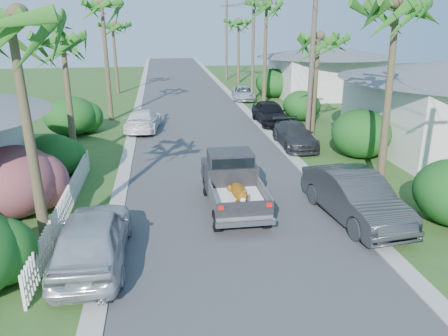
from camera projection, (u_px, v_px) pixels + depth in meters
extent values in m
plane|color=#32531F|center=(261.00, 290.00, 11.68)|extent=(120.00, 120.00, 0.00)
cube|color=#38383A|center=(191.00, 109.00, 35.09)|extent=(8.00, 100.00, 0.02)
cube|color=#A5A39E|center=(137.00, 111.00, 34.49)|extent=(0.60, 100.00, 0.06)
cube|color=#A5A39E|center=(244.00, 108.00, 35.68)|extent=(0.60, 100.00, 0.06)
cylinder|color=black|center=(217.00, 221.00, 14.82)|extent=(0.28, 0.76, 0.76)
cylinder|color=black|center=(266.00, 217.00, 15.06)|extent=(0.28, 0.76, 0.76)
cylinder|color=black|center=(207.00, 186.00, 17.87)|extent=(0.28, 0.76, 0.76)
cylinder|color=black|center=(248.00, 184.00, 18.10)|extent=(0.28, 0.76, 0.76)
cube|color=slate|center=(239.00, 205.00, 15.47)|extent=(1.90, 2.40, 0.24)
cube|color=slate|center=(213.00, 197.00, 15.22)|extent=(0.06, 2.40, 0.55)
cube|color=slate|center=(264.00, 194.00, 15.48)|extent=(0.06, 2.40, 0.55)
cube|color=black|center=(245.00, 209.00, 14.26)|extent=(1.92, 0.08, 0.52)
cube|color=silver|center=(246.00, 223.00, 14.25)|extent=(1.98, 0.18, 0.18)
cube|color=red|center=(221.00, 208.00, 14.07)|extent=(0.18, 0.05, 0.14)
cube|color=red|center=(269.00, 205.00, 14.29)|extent=(0.18, 0.05, 0.14)
cube|color=black|center=(230.00, 176.00, 17.07)|extent=(1.94, 1.65, 1.10)
cube|color=black|center=(230.00, 158.00, 16.83)|extent=(1.70, 1.35, 0.55)
cube|color=black|center=(233.00, 164.00, 16.21)|extent=(1.60, 0.05, 0.45)
cube|color=black|center=(226.00, 169.00, 18.29)|extent=(1.94, 1.20, 0.80)
cube|color=white|center=(239.00, 200.00, 15.41)|extent=(1.70, 2.10, 0.16)
ellipsoid|color=orange|center=(238.00, 191.00, 15.41)|extent=(0.48, 1.25, 0.43)
sphere|color=orange|center=(242.00, 197.00, 14.68)|extent=(0.40, 0.40, 0.40)
ellipsoid|color=white|center=(238.00, 194.00, 15.44)|extent=(0.32, 0.86, 0.18)
imported|color=#2C2E31|center=(355.00, 197.00, 15.55)|extent=(2.41, 5.40, 1.72)
imported|color=#2B2D30|center=(295.00, 135.00, 24.67)|extent=(1.90, 4.52, 1.30)
imported|color=black|center=(270.00, 113.00, 30.03)|extent=(1.95, 4.61, 1.56)
imported|color=silver|center=(244.00, 93.00, 39.19)|extent=(2.42, 4.44, 1.18)
imported|color=silver|center=(93.00, 238.00, 12.69)|extent=(2.03, 4.97, 1.69)
imported|color=white|center=(143.00, 120.00, 28.27)|extent=(2.52, 5.03, 1.40)
cone|color=brown|center=(30.00, 143.00, 12.51)|extent=(0.36, 0.71, 7.01)
cone|color=brown|center=(69.00, 102.00, 20.98)|extent=(0.36, 0.61, 6.21)
cone|color=brown|center=(107.00, 63.00, 30.17)|extent=(0.36, 0.36, 8.00)
cone|color=brown|center=(115.00, 60.00, 41.58)|extent=(0.36, 0.75, 6.51)
cone|color=brown|center=(388.00, 104.00, 16.96)|extent=(0.36, 0.73, 7.51)
cone|color=brown|center=(315.00, 89.00, 25.67)|extent=(0.36, 0.54, 6.01)
cone|color=brown|center=(265.00, 55.00, 35.56)|extent=(0.36, 0.36, 8.20)
cone|color=brown|center=(238.00, 52.00, 48.94)|extent=(0.36, 0.63, 6.81)
ellipsoid|color=#C51C65|center=(15.00, 181.00, 15.81)|extent=(3.00, 3.30, 2.60)
ellipsoid|color=#183F12|center=(52.00, 156.00, 19.70)|extent=(2.40, 2.64, 2.00)
ellipsoid|color=#183F12|center=(71.00, 116.00, 27.05)|extent=(3.20, 3.52, 2.40)
ellipsoid|color=#183F12|center=(361.00, 134.00, 22.65)|extent=(3.00, 3.30, 2.50)
ellipsoid|color=#183F12|center=(301.00, 106.00, 31.10)|extent=(2.60, 2.86, 2.10)
ellipsoid|color=#183F12|center=(273.00, 83.00, 40.46)|extent=(3.20, 3.52, 2.60)
cube|color=white|center=(66.00, 204.00, 15.84)|extent=(0.10, 11.00, 1.00)
cube|color=silver|center=(443.00, 114.00, 24.09)|extent=(8.00, 9.00, 3.80)
cube|color=silver|center=(325.00, 76.00, 40.99)|extent=(9.00, 8.00, 3.60)
cone|color=#595B60|center=(327.00, 51.00, 40.25)|extent=(6.48, 6.48, 1.00)
cylinder|color=brown|center=(312.00, 66.00, 23.18)|extent=(0.26, 0.26, 9.00)
cylinder|color=brown|center=(253.00, 49.00, 37.23)|extent=(0.26, 0.26, 9.00)
cube|color=brown|center=(254.00, 0.00, 35.97)|extent=(1.60, 0.10, 0.10)
cylinder|color=brown|center=(227.00, 41.00, 51.27)|extent=(0.26, 0.26, 9.00)
cube|color=brown|center=(227.00, 6.00, 50.02)|extent=(1.60, 0.10, 0.10)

